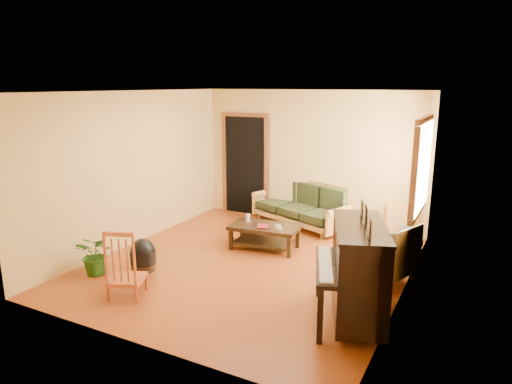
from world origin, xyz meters
The scene contains 16 objects.
floor centered at (0.00, 0.00, 0.00)m, with size 5.00×5.00×0.00m, color #692A0D.
doorway centered at (-1.45, 2.48, 1.02)m, with size 1.08×0.16×2.05m, color black.
window centered at (2.21, 1.30, 1.50)m, with size 0.12×1.36×1.46m, color white.
sofa centered at (-0.08, 2.16, 0.43)m, with size 1.99×0.83×0.85m, color olive.
coffee_table centered at (-0.11, 0.70, 0.21)m, with size 1.13×0.62×0.41m, color black.
armchair centered at (1.93, 0.39, 0.42)m, with size 0.80×0.85×0.85m, color olive.
piano centered at (1.90, -0.92, 0.58)m, with size 0.78×1.32×1.16m, color black.
footstool centered at (-1.31, -0.94, 0.18)m, with size 0.38×0.38×0.36m, color black.
red_chair centered at (-0.93, -1.68, 0.46)m, with size 0.43×0.47×0.92m, color #903A1A.
leaning_frame centered at (1.77, 2.39, 0.31)m, with size 0.46×0.10×0.61m, color gold.
ceramic_crock centered at (1.90, 2.33, 0.13)m, with size 0.20×0.20×0.25m, color #334C9B.
potted_plant centered at (-1.80, -1.35, 0.30)m, with size 0.54×0.47×0.60m, color #1F5217.
book centered at (-0.17, 0.57, 0.42)m, with size 0.17×0.23×0.02m, color maroon.
candle centered at (-0.47, 0.78, 0.48)m, with size 0.07×0.07×0.13m, color silver.
glass_jar centered at (0.18, 0.62, 0.45)m, with size 0.10×0.10×0.07m, color silver.
remote centered at (0.11, 0.81, 0.42)m, with size 0.14×0.04×0.01m, color black.
Camera 1 is at (3.10, -5.79, 2.71)m, focal length 32.00 mm.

